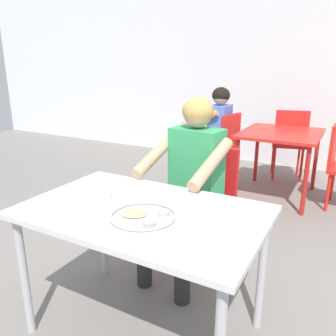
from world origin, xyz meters
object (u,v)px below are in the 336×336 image
chair_foreground (204,196)px  chair_red_far (289,140)px  drinking_cup (103,192)px  chair_red_left (222,145)px  thali_tray (144,216)px  table_foreground (143,223)px  patron_background (212,128)px  diner_foreground (190,175)px  table_background_red (280,140)px

chair_foreground → chair_red_far: (0.21, 2.23, 0.02)m
drinking_cup → chair_red_left: chair_red_left is taller
thali_tray → chair_foreground: (-0.08, 0.94, -0.25)m
table_foreground → patron_background: (-0.60, 2.43, 0.05)m
diner_foreground → table_background_red: (0.23, 1.80, -0.08)m
patron_background → drinking_cup: bearing=-81.8°
table_foreground → thali_tray: bearing=-53.8°
table_background_red → chair_foreground: bearing=-97.8°
thali_tray → patron_background: 2.60m
diner_foreground → table_foreground: bearing=-86.5°
table_background_red → thali_tray: bearing=-93.0°
thali_tray → drinking_cup: bearing=164.5°
thali_tray → chair_foreground: 0.97m
chair_red_left → table_foreground: bearing=-79.1°
thali_tray → chair_red_left: chair_red_left is taller
chair_red_left → table_background_red: bearing=-1.5°
chair_foreground → diner_foreground: (-0.02, -0.22, 0.23)m
diner_foreground → chair_red_far: 2.47m
table_foreground → chair_red_left: bearing=100.9°
table_background_red → chair_red_far: size_ratio=1.04×
diner_foreground → chair_red_left: 1.88m
drinking_cup → table_background_red: size_ratio=0.10×
table_foreground → table_background_red: table_foreground is taller
thali_tray → patron_background: (-0.66, 2.52, -0.04)m
chair_red_left → chair_red_far: bearing=43.8°
table_foreground → table_background_red: size_ratio=1.30×
drinking_cup → chair_red_left: 2.48m
chair_red_far → table_background_red: bearing=-89.4°
table_foreground → chair_foreground: size_ratio=1.41×
diner_foreground → table_background_red: size_ratio=1.31×
thali_tray → chair_foreground: size_ratio=0.37×
table_foreground → chair_red_left: size_ratio=1.37×
thali_tray → chair_red_left: (-0.54, 2.54, -0.23)m
chair_red_far → patron_background: bearing=-140.2°
thali_tray → table_background_red: thali_tray is taller
table_background_red → patron_background: size_ratio=0.79×
table_background_red → chair_red_far: 0.66m
drinking_cup → chair_red_far: size_ratio=0.10×
table_foreground → table_background_red: (0.20, 2.43, -0.01)m
drinking_cup → patron_background: size_ratio=0.08×
chair_foreground → chair_red_left: (-0.45, 1.60, 0.01)m
table_foreground → drinking_cup: drinking_cup is taller
table_foreground → chair_foreground: 0.87m
patron_background → chair_foreground: bearing=-69.9°
drinking_cup → chair_red_far: chair_red_far is taller
drinking_cup → chair_red_left: size_ratio=0.10×
patron_background → diner_foreground: bearing=-72.7°
thali_tray → diner_foreground: (-0.10, 0.72, -0.02)m
chair_red_left → chair_red_far: size_ratio=0.98×
table_foreground → patron_background: 2.50m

